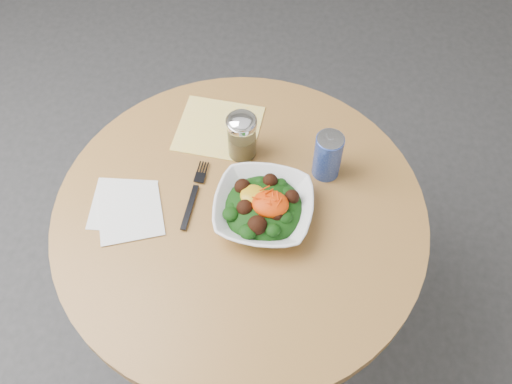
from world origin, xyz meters
TOP-DOWN VIEW (x-y plane):
  - ground at (0.00, 0.00)m, footprint 6.00×6.00m
  - table at (0.00, 0.00)m, footprint 0.90×0.90m
  - cloth_napkin at (-0.09, 0.25)m, footprint 0.23×0.21m
  - paper_napkins at (-0.27, -0.03)m, footprint 0.20×0.20m
  - salad_bowl at (0.06, -0.00)m, footprint 0.24×0.24m
  - fork at (-0.12, 0.04)m, footprint 0.04×0.20m
  - spice_shaker at (-0.02, 0.18)m, footprint 0.08×0.08m
  - beverage_can at (0.20, 0.14)m, footprint 0.07×0.07m

SIDE VIEW (x-z plane):
  - ground at x=0.00m, z-range 0.00..0.00m
  - table at x=0.00m, z-range 0.18..0.93m
  - cloth_napkin at x=-0.09m, z-range 0.75..0.75m
  - paper_napkins at x=-0.27m, z-range 0.75..0.75m
  - fork at x=-0.12m, z-range 0.75..0.76m
  - salad_bowl at x=0.06m, z-range 0.74..0.83m
  - beverage_can at x=0.20m, z-range 0.75..0.88m
  - spice_shaker at x=-0.02m, z-range 0.75..0.89m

